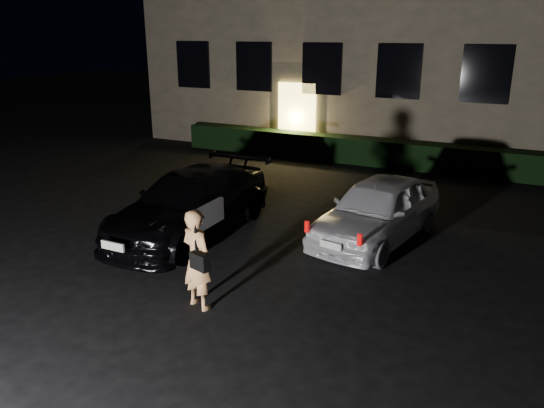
% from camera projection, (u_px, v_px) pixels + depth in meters
% --- Properties ---
extents(ground, '(80.00, 80.00, 0.00)m').
position_uv_depth(ground, '(225.00, 311.00, 8.42)').
color(ground, black).
rests_on(ground, ground).
extents(hedge, '(15.00, 0.70, 0.85)m').
position_uv_depth(hedge, '(390.00, 154.00, 17.25)').
color(hedge, black).
rests_on(hedge, ground).
extents(sedan, '(2.03, 4.81, 1.36)m').
position_uv_depth(sedan, '(191.00, 203.00, 11.47)').
color(sedan, black).
rests_on(sedan, ground).
extents(hatch, '(2.26, 4.13, 1.33)m').
position_uv_depth(hatch, '(377.00, 210.00, 11.11)').
color(hatch, white).
rests_on(hatch, ground).
extents(man, '(0.69, 0.57, 1.66)m').
position_uv_depth(man, '(197.00, 259.00, 8.32)').
color(man, '#FAAD69').
rests_on(man, ground).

